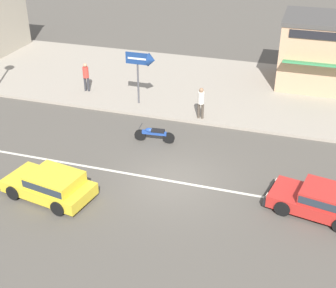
{
  "coord_description": "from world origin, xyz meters",
  "views": [
    {
      "loc": [
        4.68,
        -15.61,
        10.94
      ],
      "look_at": [
        -0.69,
        1.64,
        0.8
      ],
      "focal_mm": 50.0,
      "sensor_mm": 36.0,
      "label": 1
    }
  ],
  "objects_px": {
    "motorcycle_0": "(154,134)",
    "pedestrian_far_end": "(201,101)",
    "pedestrian_near_clock": "(86,75)",
    "arrow_signboard": "(147,62)",
    "hatchback_yellow_0": "(51,184)",
    "hatchback_red_2": "(321,200)",
    "shopfront_corner_warung": "(332,52)"
  },
  "relations": [
    {
      "from": "motorcycle_0",
      "to": "pedestrian_far_end",
      "type": "bearing_deg",
      "value": 61.24
    },
    {
      "from": "pedestrian_near_clock",
      "to": "motorcycle_0",
      "type": "bearing_deg",
      "value": -37.97
    },
    {
      "from": "hatchback_red_2",
      "to": "motorcycle_0",
      "type": "xyz_separation_m",
      "value": [
        -7.73,
        3.4,
        -0.16
      ]
    },
    {
      "from": "arrow_signboard",
      "to": "pedestrian_far_end",
      "type": "distance_m",
      "value": 3.59
    },
    {
      "from": "hatchback_yellow_0",
      "to": "motorcycle_0",
      "type": "bearing_deg",
      "value": 66.16
    },
    {
      "from": "hatchback_yellow_0",
      "to": "hatchback_red_2",
      "type": "distance_m",
      "value": 10.36
    },
    {
      "from": "hatchback_red_2",
      "to": "arrow_signboard",
      "type": "relative_size",
      "value": 1.29
    },
    {
      "from": "pedestrian_near_clock",
      "to": "pedestrian_far_end",
      "type": "xyz_separation_m",
      "value": [
        7.27,
        -1.56,
        -0.01
      ]
    },
    {
      "from": "arrow_signboard",
      "to": "shopfront_corner_warung",
      "type": "xyz_separation_m",
      "value": [
        9.42,
        5.99,
        -0.42
      ]
    },
    {
      "from": "hatchback_yellow_0",
      "to": "pedestrian_near_clock",
      "type": "relative_size",
      "value": 2.28
    },
    {
      "from": "hatchback_red_2",
      "to": "pedestrian_far_end",
      "type": "bearing_deg",
      "value": 134.42
    },
    {
      "from": "hatchback_red_2",
      "to": "arrow_signboard",
      "type": "xyz_separation_m",
      "value": [
        -9.32,
        7.09,
        2.03
      ]
    },
    {
      "from": "hatchback_yellow_0",
      "to": "hatchback_red_2",
      "type": "height_order",
      "value": "same"
    },
    {
      "from": "hatchback_yellow_0",
      "to": "hatchback_red_2",
      "type": "relative_size",
      "value": 1.03
    },
    {
      "from": "pedestrian_near_clock",
      "to": "pedestrian_far_end",
      "type": "height_order",
      "value": "pedestrian_near_clock"
    },
    {
      "from": "arrow_signboard",
      "to": "shopfront_corner_warung",
      "type": "relative_size",
      "value": 0.49
    },
    {
      "from": "pedestrian_near_clock",
      "to": "arrow_signboard",
      "type": "bearing_deg",
      "value": -10.34
    },
    {
      "from": "arrow_signboard",
      "to": "pedestrian_near_clock",
      "type": "distance_m",
      "value": 4.41
    },
    {
      "from": "hatchback_red_2",
      "to": "pedestrian_near_clock",
      "type": "height_order",
      "value": "pedestrian_near_clock"
    },
    {
      "from": "motorcycle_0",
      "to": "pedestrian_far_end",
      "type": "relative_size",
      "value": 1.17
    },
    {
      "from": "shopfront_corner_warung",
      "to": "pedestrian_near_clock",
      "type": "bearing_deg",
      "value": -158.81
    },
    {
      "from": "hatchback_yellow_0",
      "to": "arrow_signboard",
      "type": "distance_m",
      "value": 9.42
    },
    {
      "from": "arrow_signboard",
      "to": "pedestrian_near_clock",
      "type": "relative_size",
      "value": 1.72
    },
    {
      "from": "hatchback_red_2",
      "to": "pedestrian_far_end",
      "type": "height_order",
      "value": "pedestrian_far_end"
    },
    {
      "from": "hatchback_yellow_0",
      "to": "pedestrian_far_end",
      "type": "xyz_separation_m",
      "value": [
        4.0,
        8.35,
        0.55
      ]
    },
    {
      "from": "motorcycle_0",
      "to": "arrow_signboard",
      "type": "height_order",
      "value": "arrow_signboard"
    },
    {
      "from": "motorcycle_0",
      "to": "pedestrian_near_clock",
      "type": "height_order",
      "value": "pedestrian_near_clock"
    },
    {
      "from": "pedestrian_near_clock",
      "to": "hatchback_red_2",
      "type": "bearing_deg",
      "value": -30.28
    },
    {
      "from": "hatchback_red_2",
      "to": "shopfront_corner_warung",
      "type": "distance_m",
      "value": 13.18
    },
    {
      "from": "motorcycle_0",
      "to": "pedestrian_near_clock",
      "type": "bearing_deg",
      "value": 142.03
    },
    {
      "from": "pedestrian_near_clock",
      "to": "shopfront_corner_warung",
      "type": "xyz_separation_m",
      "value": [
        13.51,
        5.24,
        1.05
      ]
    },
    {
      "from": "hatchback_red_2",
      "to": "pedestrian_near_clock",
      "type": "xyz_separation_m",
      "value": [
        -13.42,
        7.84,
        0.56
      ]
    }
  ]
}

